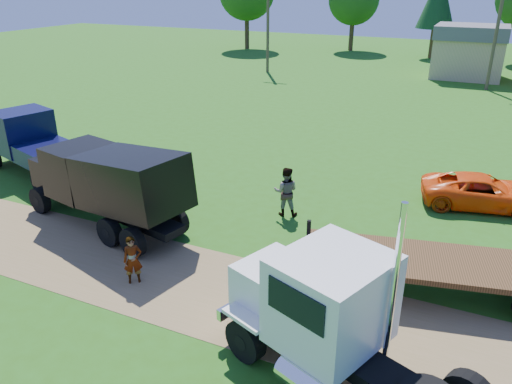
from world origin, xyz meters
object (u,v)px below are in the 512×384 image
at_px(white_semi_tractor, 332,319).
at_px(navy_truck, 31,143).
at_px(orange_pickup, 482,191).
at_px(spectator_a, 133,260).
at_px(black_dump_truck, 108,181).
at_px(flatbed_trailer, 436,268).

bearing_deg(white_semi_tractor, navy_truck, 178.93).
height_order(orange_pickup, spectator_a, spectator_a).
relative_size(black_dump_truck, flatbed_trailer, 0.97).
distance_m(white_semi_tractor, spectator_a, 6.83).
relative_size(white_semi_tractor, black_dump_truck, 1.01).
distance_m(white_semi_tractor, orange_pickup, 12.16).
bearing_deg(black_dump_truck, flatbed_trailer, 15.23).
relative_size(white_semi_tractor, orange_pickup, 1.64).
height_order(white_semi_tractor, flatbed_trailer, white_semi_tractor).
xyz_separation_m(navy_truck, spectator_a, (10.18, -5.66, -0.73)).
height_order(orange_pickup, flatbed_trailer, flatbed_trailer).
relative_size(orange_pickup, spectator_a, 3.06).
bearing_deg(navy_truck, flatbed_trailer, 10.11).
xyz_separation_m(black_dump_truck, navy_truck, (-7.02, 2.88, -0.31)).
bearing_deg(black_dump_truck, orange_pickup, 44.00).
distance_m(orange_pickup, spectator_a, 14.22).
bearing_deg(spectator_a, black_dump_truck, 98.66).
bearing_deg(white_semi_tractor, black_dump_truck, 178.92).
bearing_deg(black_dump_truck, spectator_a, -28.78).
bearing_deg(navy_truck, black_dump_truck, -5.00).
xyz_separation_m(navy_truck, flatbed_trailer, (18.68, -2.35, -0.66)).
relative_size(orange_pickup, flatbed_trailer, 0.59).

